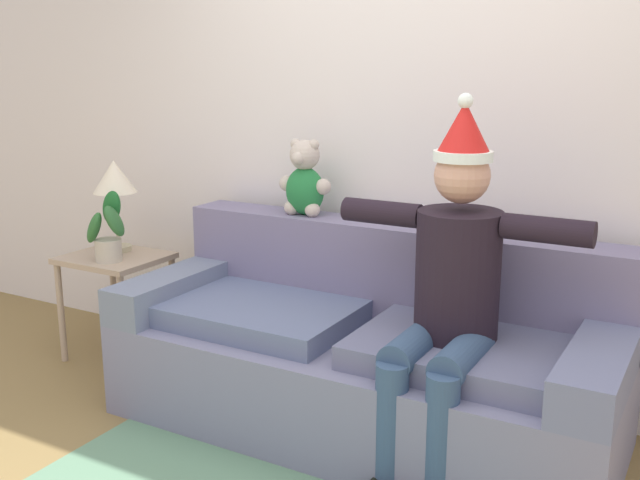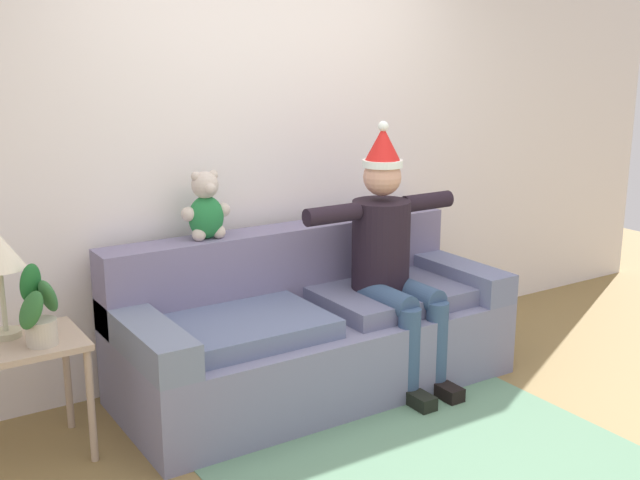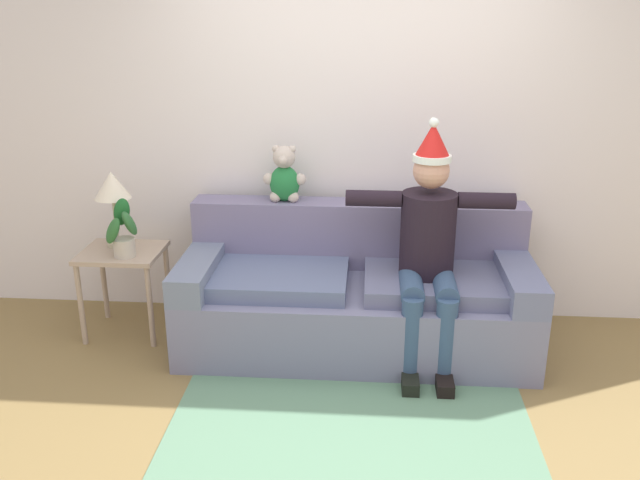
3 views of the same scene
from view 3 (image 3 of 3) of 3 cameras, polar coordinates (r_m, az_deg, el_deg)
The scene contains 9 objects.
ground_plane at distance 3.72m, azimuth 2.56°, elevation -15.79°, with size 10.00×10.00×0.00m, color olive.
back_wall at distance 4.65m, azimuth 3.46°, elevation 9.60°, with size 7.00×0.10×2.70m, color white.
couch at distance 4.43m, azimuth 3.06°, elevation -4.64°, with size 2.24×0.94×0.88m.
person_seated at distance 4.13m, azimuth 9.19°, elevation -0.32°, with size 1.02×0.77×1.51m.
teddy_bear at distance 4.50m, azimuth -3.03°, elevation 5.42°, with size 0.29×0.17×0.38m.
side_table at distance 4.68m, azimuth -16.35°, elevation -2.01°, with size 0.52×0.46×0.59m.
table_lamp at distance 4.64m, azimuth -17.19°, elevation 4.17°, with size 0.24×0.24×0.51m.
potted_plant at distance 4.49m, azimuth -16.37°, elevation 0.59°, with size 0.25×0.21×0.38m.
area_rug at distance 3.66m, azimuth 2.53°, elevation -16.35°, with size 1.95×1.25×0.01m, color slate.
Camera 3 is at (0.07, -3.04, 2.15)m, focal length 37.77 mm.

